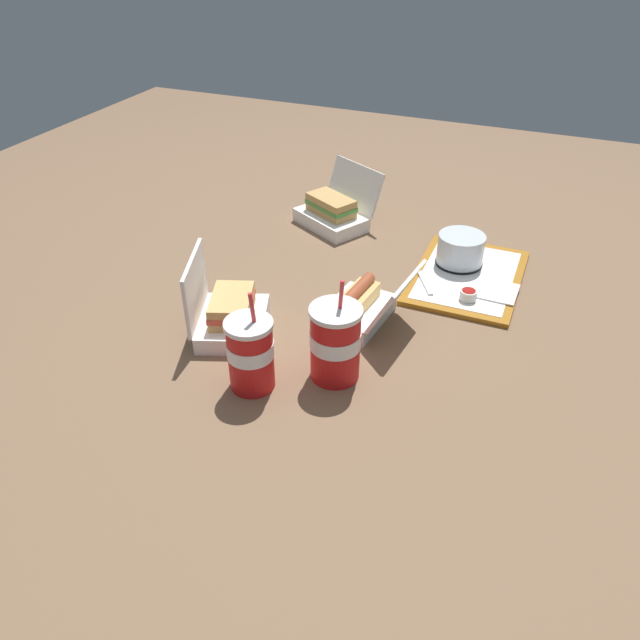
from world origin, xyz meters
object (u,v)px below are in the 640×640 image
Objects in this scene: clamshell_sandwich_center at (334,212)px; soda_cup_left at (251,353)px; clamshell_sandwich_front at (229,314)px; clamshell_hotdog_right at (361,307)px; ketchup_cup at (468,295)px; plastic_fork at (425,283)px; cake_container at (460,250)px; food_tray at (467,277)px; soda_cup_corner at (335,342)px.

clamshell_sandwich_center is 1.23× the size of soda_cup_left.
soda_cup_left is (-0.15, -0.13, 0.03)m from clamshell_sandwich_front.
clamshell_hotdog_right is at bearing -151.39° from clamshell_sandwich_center.
ketchup_cup reaches higher than plastic_fork.
cake_container is 0.36m from clamshell_hotdog_right.
soda_cup_left is (-0.29, 0.12, 0.04)m from clamshell_hotdog_right.
cake_container is 0.46× the size of clamshell_sandwich_center.
food_tray is 0.52m from soda_cup_corner.
cake_container reaches higher than plastic_fork.
soda_cup_left is at bearing -137.55° from clamshell_sandwich_front.
cake_container is at bearing -14.66° from soda_cup_corner.
clamshell_sandwich_center is 1.18× the size of soda_cup_corner.
ketchup_cup is at bearing -51.72° from clamshell_hotdog_right.
food_tray is 3.05× the size of cake_container.
food_tray is 0.12m from ketchup_cup.
clamshell_sandwich_front is 0.20m from soda_cup_left.
clamshell_hotdog_right reaches higher than cake_container.
plastic_fork is 0.54× the size of clamshell_hotdog_right.
soda_cup_left reaches higher than plastic_fork.
clamshell_sandwich_center is (0.44, 0.24, 0.00)m from clamshell_hotdog_right.
food_tray is 0.07m from cake_container.
clamshell_sandwich_front is at bearing 133.91° from food_tray.
clamshell_sandwich_front reaches higher than clamshell_hotdog_right.
clamshell_sandwich_front is (-0.34, 0.36, 0.03)m from plastic_fork.
cake_container is 3.03× the size of ketchup_cup.
clamshell_sandwich_front is 1.03× the size of soda_cup_corner.
ketchup_cup is at bearing -160.92° from cake_container.
soda_cup_corner is (0.09, -0.14, 0.00)m from soda_cup_left.
food_tray is 0.34m from clamshell_hotdog_right.
soda_cup_corner reaches higher than soda_cup_left.
clamshell_sandwich_front reaches higher than plastic_fork.
soda_cup_corner is at bearing -56.96° from soda_cup_left.
clamshell_sandwich_front is at bearing 178.19° from clamshell_sandwich_center.
plastic_fork is at bearing -26.56° from clamshell_hotdog_right.
ketchup_cup is 0.15× the size of clamshell_sandwich_center.
clamshell_hotdog_right is (-0.17, 0.21, 0.01)m from ketchup_cup.
clamshell_sandwich_center reaches higher than clamshell_hotdog_right.
clamshell_sandwich_center reaches higher than plastic_fork.
soda_cup_corner reaches higher than food_tray.
food_tray is at bearing -33.52° from clamshell_hotdog_right.
soda_cup_corner is at bearing 151.93° from ketchup_cup.
food_tray is at bearing -46.09° from clamshell_sandwich_front.
soda_cup_left is at bearing 151.47° from food_tray.
clamshell_hotdog_right is 0.96× the size of soda_cup_left.
plastic_fork is at bearing -11.89° from soda_cup_corner.
food_tray is 0.62m from clamshell_sandwich_front.
clamshell_hotdog_right is 0.50m from clamshell_sandwich_center.
clamshell_hotdog_right is 0.32m from soda_cup_left.
food_tray is 1.62× the size of clamshell_sandwich_front.
soda_cup_left is (-0.57, 0.31, 0.07)m from food_tray.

